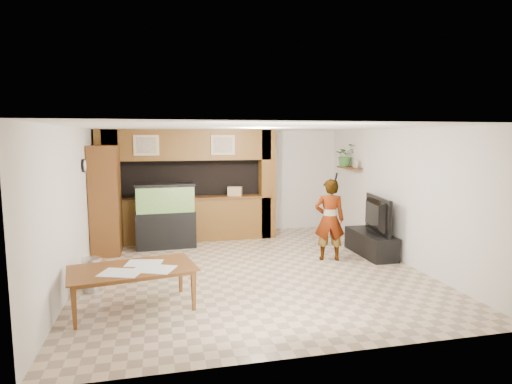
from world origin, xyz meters
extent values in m
plane|color=tan|center=(0.00, 0.00, 0.00)|extent=(6.50, 6.50, 0.00)
plane|color=white|center=(0.00, 0.00, 2.60)|extent=(6.50, 6.50, 0.00)
plane|color=beige|center=(0.00, 3.25, 1.30)|extent=(6.00, 0.00, 6.00)
plane|color=beige|center=(-3.00, 0.00, 1.30)|extent=(0.00, 6.50, 6.50)
plane|color=beige|center=(3.00, 0.00, 1.30)|extent=(0.00, 6.50, 6.50)
cube|color=brown|center=(-0.90, 2.45, 0.50)|extent=(3.80, 0.35, 1.00)
cube|color=#5C3516|center=(-0.90, 2.45, 1.02)|extent=(3.80, 0.43, 0.04)
cube|color=brown|center=(-0.90, 2.45, 2.25)|extent=(3.80, 0.35, 0.70)
cube|color=brown|center=(-2.70, 2.45, 1.30)|extent=(0.50, 0.35, 2.60)
cube|color=brown|center=(0.95, 2.45, 1.30)|extent=(0.35, 0.35, 2.60)
cube|color=black|center=(-0.90, 3.00, 1.45)|extent=(4.20, 0.45, 0.85)
cube|color=tan|center=(-1.85, 2.26, 2.25)|extent=(0.55, 0.03, 0.45)
cube|color=tan|center=(-1.85, 2.24, 2.25)|extent=(0.43, 0.01, 0.35)
cube|color=tan|center=(-0.15, 2.26, 2.25)|extent=(0.55, 0.03, 0.45)
cube|color=tan|center=(-0.15, 2.24, 2.25)|extent=(0.43, 0.01, 0.35)
cylinder|color=black|center=(-2.97, 1.00, 1.90)|extent=(0.04, 0.25, 0.25)
cylinder|color=white|center=(-2.94, 1.00, 1.90)|extent=(0.01, 0.21, 0.21)
cube|color=#5C3516|center=(2.85, 1.95, 1.70)|extent=(0.25, 0.90, 0.04)
cube|color=#5C3516|center=(-2.70, 1.82, 1.13)|extent=(0.57, 0.92, 2.26)
cylinder|color=#B2B2B7|center=(-2.68, -0.55, 0.27)|extent=(0.29, 0.29, 0.54)
cube|color=black|center=(-1.49, 1.95, 0.40)|extent=(1.29, 0.48, 0.80)
cube|color=#378A4D|center=(-1.49, 1.95, 1.08)|extent=(1.23, 0.45, 0.56)
cube|color=black|center=(-1.49, 1.95, 1.39)|extent=(1.29, 0.48, 0.06)
cube|color=black|center=(2.65, 0.41, 0.24)|extent=(0.52, 1.42, 0.47)
imported|color=black|center=(2.65, 0.41, 0.85)|extent=(0.36, 1.31, 0.75)
cube|color=tan|center=(2.85, 1.62, 1.81)|extent=(0.04, 0.14, 0.18)
imported|color=#2F6227|center=(2.82, 2.13, 1.99)|extent=(0.60, 0.56, 0.55)
imported|color=#948051|center=(1.66, 0.26, 0.81)|extent=(0.67, 0.53, 1.62)
cylinder|color=black|center=(1.71, 0.10, 1.67)|extent=(0.04, 0.10, 0.17)
imported|color=#5C3516|center=(-2.00, -1.46, 0.30)|extent=(1.87, 1.26, 0.61)
cube|color=silver|center=(-2.14, -1.64, 0.61)|extent=(0.63, 0.54, 0.01)
cube|color=silver|center=(-1.71, -1.57, 0.61)|extent=(0.67, 0.59, 0.01)
cube|color=silver|center=(-1.85, -1.26, 0.61)|extent=(0.56, 0.46, 0.01)
cube|color=#A48659|center=(0.16, 2.45, 1.15)|extent=(0.38, 0.31, 0.22)
camera|label=1|loc=(-1.61, -7.50, 2.43)|focal=30.00mm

